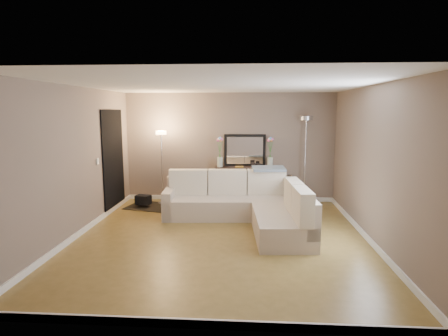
# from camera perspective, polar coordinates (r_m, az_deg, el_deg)

# --- Properties ---
(floor) EXTENTS (5.00, 5.50, 0.01)m
(floor) POSITION_cam_1_polar(r_m,az_deg,el_deg) (6.60, -0.47, -10.60)
(floor) COLOR olive
(floor) RESTS_ON ground
(ceiling) EXTENTS (5.00, 5.50, 0.01)m
(ceiling) POSITION_cam_1_polar(r_m,az_deg,el_deg) (6.24, -0.50, 12.64)
(ceiling) COLOR white
(ceiling) RESTS_ON ground
(wall_back) EXTENTS (5.00, 0.02, 2.60)m
(wall_back) POSITION_cam_1_polar(r_m,az_deg,el_deg) (9.02, 0.83, 3.16)
(wall_back) COLOR #7B6A5F
(wall_back) RESTS_ON ground
(wall_front) EXTENTS (5.00, 0.02, 2.60)m
(wall_front) POSITION_cam_1_polar(r_m,az_deg,el_deg) (3.59, -3.80, -5.53)
(wall_front) COLOR #7B6A5F
(wall_front) RESTS_ON ground
(wall_left) EXTENTS (0.02, 5.50, 2.60)m
(wall_left) POSITION_cam_1_polar(r_m,az_deg,el_deg) (6.94, -21.63, 0.83)
(wall_left) COLOR #7B6A5F
(wall_left) RESTS_ON ground
(wall_right) EXTENTS (0.02, 5.50, 2.60)m
(wall_right) POSITION_cam_1_polar(r_m,az_deg,el_deg) (6.59, 21.82, 0.43)
(wall_right) COLOR #7B6A5F
(wall_right) RESTS_ON ground
(baseboard_back) EXTENTS (5.00, 0.03, 0.10)m
(baseboard_back) POSITION_cam_1_polar(r_m,az_deg,el_deg) (9.21, 0.80, -4.62)
(baseboard_back) COLOR white
(baseboard_back) RESTS_ON ground
(baseboard_front) EXTENTS (5.00, 0.03, 0.10)m
(baseboard_front) POSITION_cam_1_polar(r_m,az_deg,el_deg) (4.10, -3.56, -22.61)
(baseboard_front) COLOR white
(baseboard_front) RESTS_ON ground
(baseboard_left) EXTENTS (0.03, 5.50, 0.10)m
(baseboard_left) POSITION_cam_1_polar(r_m,az_deg,el_deg) (7.20, -20.87, -9.07)
(baseboard_left) COLOR white
(baseboard_left) RESTS_ON ground
(baseboard_right) EXTENTS (0.03, 5.50, 0.10)m
(baseboard_right) POSITION_cam_1_polar(r_m,az_deg,el_deg) (6.87, 21.02, -9.94)
(baseboard_right) COLOR white
(baseboard_right) RESTS_ON ground
(doorway) EXTENTS (0.02, 1.20, 2.20)m
(doorway) POSITION_cam_1_polar(r_m,az_deg,el_deg) (8.51, -16.49, 1.10)
(doorway) COLOR black
(doorway) RESTS_ON ground
(switch_plate) EXTENTS (0.02, 0.08, 0.12)m
(switch_plate) POSITION_cam_1_polar(r_m,az_deg,el_deg) (7.71, -18.69, 0.98)
(switch_plate) COLOR white
(switch_plate) RESTS_ON ground
(sectional_sofa) EXTENTS (2.86, 2.64, 0.95)m
(sectional_sofa) POSITION_cam_1_polar(r_m,az_deg,el_deg) (7.40, 3.70, -5.59)
(sectional_sofa) COLOR beige
(sectional_sofa) RESTS_ON floor
(throw_blanket) EXTENTS (0.72, 0.47, 0.09)m
(throw_blanket) POSITION_cam_1_polar(r_m,az_deg,el_deg) (7.96, 6.83, -0.10)
(throw_blanket) COLOR gray
(throw_blanket) RESTS_ON sectional_sofa
(console_table) EXTENTS (1.41, 0.43, 0.86)m
(console_table) POSITION_cam_1_polar(r_m,az_deg,el_deg) (8.92, 2.65, -2.21)
(console_table) COLOR black
(console_table) RESTS_ON floor
(leaning_mirror) EXTENTS (0.99, 0.08, 0.77)m
(leaning_mirror) POSITION_cam_1_polar(r_m,az_deg,el_deg) (8.99, 3.19, 2.70)
(leaning_mirror) COLOR black
(leaning_mirror) RESTS_ON console_table
(table_decor) EXTENTS (0.59, 0.14, 0.14)m
(table_decor) POSITION_cam_1_polar(r_m,az_deg,el_deg) (8.82, 3.18, 0.21)
(table_decor) COLOR gold
(table_decor) RESTS_ON console_table
(flower_vase_left) EXTENTS (0.16, 0.13, 0.74)m
(flower_vase_left) POSITION_cam_1_polar(r_m,az_deg,el_deg) (8.82, -0.63, 2.04)
(flower_vase_left) COLOR silver
(flower_vase_left) RESTS_ON console_table
(flower_vase_right) EXTENTS (0.16, 0.13, 0.74)m
(flower_vase_right) POSITION_cam_1_polar(r_m,az_deg,el_deg) (8.85, 7.05, 2.00)
(flower_vase_right) COLOR silver
(flower_vase_right) RESTS_ON console_table
(floor_lamp_lit) EXTENTS (0.29, 0.29, 1.71)m
(floor_lamp_lit) POSITION_cam_1_polar(r_m,az_deg,el_deg) (8.78, -9.49, 2.29)
(floor_lamp_lit) COLOR silver
(floor_lamp_lit) RESTS_ON floor
(floor_lamp_unlit) EXTENTS (0.34, 0.34, 2.05)m
(floor_lamp_unlit) POSITION_cam_1_polar(r_m,az_deg,el_deg) (8.83, 12.34, 3.81)
(floor_lamp_unlit) COLOR silver
(floor_lamp_unlit) RESTS_ON floor
(charcoal_rug) EXTENTS (1.28, 1.07, 0.01)m
(charcoal_rug) POSITION_cam_1_polar(r_m,az_deg,el_deg) (8.75, -10.79, -5.78)
(charcoal_rug) COLOR black
(charcoal_rug) RESTS_ON floor
(black_bag) EXTENTS (0.36, 0.29, 0.20)m
(black_bag) POSITION_cam_1_polar(r_m,az_deg,el_deg) (8.71, -12.21, -4.73)
(black_bag) COLOR black
(black_bag) RESTS_ON charcoal_rug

